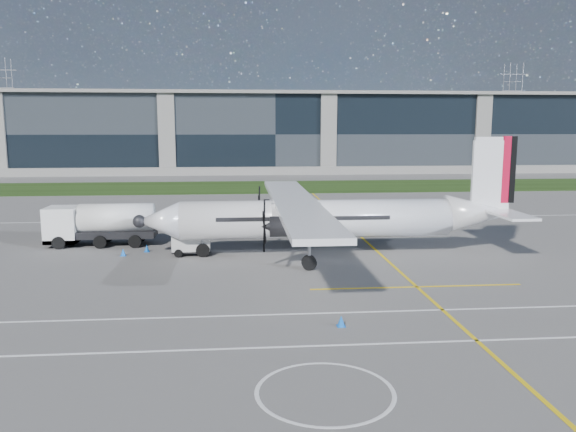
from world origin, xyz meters
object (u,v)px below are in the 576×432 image
(turboprop_aircraft, at_px, (330,196))
(safety_cone_portwing, at_px, (341,321))
(safety_cone_nose_stbd, at_px, (147,248))
(safety_cone_stbdwing, at_px, (274,220))
(ground_crew_person, at_px, (181,232))
(pylon_west, at_px, (4,107))
(baggage_tug, at_px, (191,243))
(fuel_tanker_truck, at_px, (93,225))
(safety_cone_fwd, at_px, (123,252))
(pylon_east, at_px, (511,109))

(turboprop_aircraft, distance_m, safety_cone_portwing, 14.90)
(safety_cone_nose_stbd, bearing_deg, safety_cone_stbdwing, 50.26)
(ground_crew_person, bearing_deg, safety_cone_portwing, -140.97)
(pylon_west, relative_size, safety_cone_nose_stbd, 60.00)
(baggage_tug, relative_size, safety_cone_nose_stbd, 5.56)
(baggage_tug, bearing_deg, fuel_tanker_truck, 153.06)
(baggage_tug, xyz_separation_m, safety_cone_stbdwing, (6.57, 13.05, -0.58))
(ground_crew_person, bearing_deg, fuel_tanker_truck, 100.10)
(fuel_tanker_truck, height_order, safety_cone_fwd, fuel_tanker_truck)
(pylon_east, xyz_separation_m, safety_cone_portwing, (-87.33, -161.82, -14.75))
(pylon_west, bearing_deg, ground_crew_person, -64.37)
(pylon_east, height_order, ground_crew_person, pylon_east)
(pylon_west, height_order, fuel_tanker_truck, pylon_west)
(pylon_west, xyz_separation_m, safety_cone_nose_stbd, (66.55, -145.58, -14.75))
(safety_cone_nose_stbd, relative_size, safety_cone_stbdwing, 1.00)
(pylon_west, xyz_separation_m, safety_cone_portwing, (77.67, -161.82, -14.75))
(turboprop_aircraft, relative_size, baggage_tug, 9.83)
(safety_cone_fwd, bearing_deg, pylon_west, 113.93)
(pylon_west, distance_m, ground_crew_person, 159.54)
(pylon_east, bearing_deg, safety_cone_fwd, -124.24)
(pylon_west, height_order, baggage_tug, pylon_west)
(baggage_tug, bearing_deg, safety_cone_fwd, 179.37)
(safety_cone_fwd, xyz_separation_m, safety_cone_stbdwing, (11.28, 13.00, 0.00))
(pylon_east, xyz_separation_m, turboprop_aircraft, (-85.57, -147.53, -10.90))
(turboprop_aircraft, xyz_separation_m, safety_cone_stbdwing, (-3.03, 13.79, -3.85))
(turboprop_aircraft, xyz_separation_m, fuel_tanker_truck, (-17.22, 4.61, -2.52))
(safety_cone_stbdwing, bearing_deg, safety_cone_portwing, -87.41)
(fuel_tanker_truck, bearing_deg, safety_cone_nose_stbd, -31.51)
(pylon_east, relative_size, fuel_tanker_truck, 3.57)
(pylon_west, distance_m, baggage_tug, 163.17)
(baggage_tug, distance_m, safety_cone_fwd, 4.74)
(pylon_east, relative_size, ground_crew_person, 14.87)
(fuel_tanker_truck, distance_m, safety_cone_nose_stbd, 5.26)
(baggage_tug, height_order, safety_cone_stbdwing, baggage_tug)
(fuel_tanker_truck, distance_m, safety_cone_fwd, 4.97)
(turboprop_aircraft, bearing_deg, pylon_west, 118.30)
(safety_cone_nose_stbd, bearing_deg, turboprop_aircraft, -8.60)
(pylon_west, relative_size, fuel_tanker_truck, 3.57)
(ground_crew_person, bearing_deg, safety_cone_stbdwing, -25.46)
(ground_crew_person, height_order, safety_cone_portwing, ground_crew_person)
(fuel_tanker_truck, relative_size, safety_cone_nose_stbd, 16.79)
(turboprop_aircraft, bearing_deg, baggage_tug, 175.59)
(safety_cone_nose_stbd, relative_size, safety_cone_portwing, 1.00)
(turboprop_aircraft, distance_m, ground_crew_person, 11.91)
(ground_crew_person, height_order, safety_cone_stbdwing, ground_crew_person)
(turboprop_aircraft, bearing_deg, fuel_tanker_truck, 165.02)
(fuel_tanker_truck, bearing_deg, safety_cone_stbdwing, 32.91)
(pylon_west, xyz_separation_m, turboprop_aircraft, (79.43, -147.53, -10.90))
(pylon_west, relative_size, safety_cone_stbdwing, 60.00)
(pylon_west, bearing_deg, turboprop_aircraft, -61.70)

